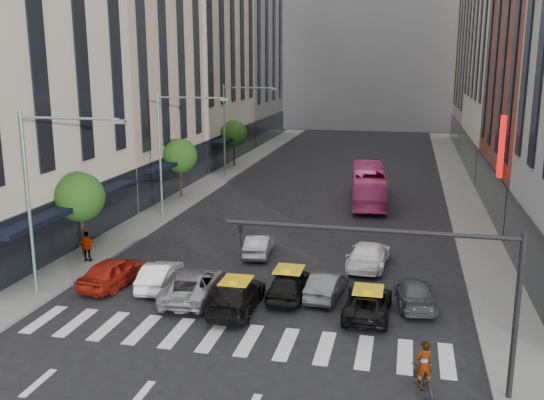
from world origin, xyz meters
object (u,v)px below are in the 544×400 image
Objects in this scene: bus at (368,185)px; pedestrian_far at (87,247)px; taxi_left at (236,295)px; streetlamp_mid at (172,138)px; car_white_front at (160,275)px; motorcycle at (423,381)px; streetlamp_near at (44,180)px; streetlamp_far at (233,118)px; taxi_center at (289,284)px; car_red at (114,272)px.

bus is 6.17× the size of pedestrian_far.
bus is at bearing -102.27° from taxi_left.
pedestrian_far is at bearing -25.18° from taxi_left.
streetlamp_mid reaches higher than pedestrian_far.
car_white_front reaches higher than motorcycle.
streetlamp_near and streetlamp_far have the same top height.
streetlamp_far is 32.08m from taxi_center.
car_red is 0.89× the size of taxi_left.
car_red is at bearing -14.40° from taxi_left.
streetlamp_near reaches higher than taxi_left.
streetlamp_near is at bearing -35.33° from motorcycle.
motorcycle is 1.02× the size of pedestrian_far.
taxi_center reaches higher than motorcycle.
pedestrian_far is at bearing -34.71° from car_red.
streetlamp_far reaches higher than taxi_center.
streetlamp_mid reaches higher than taxi_center.
streetlamp_near is 2.04× the size of car_red.
car_red is at bearing 43.70° from streetlamp_near.
pedestrian_far reaches higher than taxi_left.
bus is at bearing -118.26° from car_white_front.
streetlamp_near is 5.98m from car_red.
bus reaches higher than car_white_front.
streetlamp_far is at bearing 90.00° from streetlamp_mid.
car_white_front is at bearing -49.05° from motorcycle.
car_white_front is 2.28× the size of motorcycle.
bus reaches higher than motorcycle.
pedestrian_far is (-5.53, 2.57, 0.36)m from car_white_front.
taxi_left is 10.09m from motorcycle.
streetlamp_far is 0.83× the size of bus.
streetlamp_near reaches higher than pedestrian_far.
taxi_center is at bearing -68.95° from streetlamp_far.
motorcycle is (17.66, -21.13, -5.44)m from streetlamp_mid.
car_red is 2.47× the size of motorcycle.
taxi_left is at bearing -52.80° from motorcycle.
pedestrian_far is (-0.89, -27.06, -4.88)m from streetlamp_far.
taxi_left reaches higher than motorcycle.
taxi_left is at bearing 174.97° from car_red.
taxi_left is 2.90m from taxi_center.
bus is at bearing -96.24° from taxi_center.
streetlamp_mid reaches higher than motorcycle.
car_red reaches higher than car_white_front.
streetlamp_near reaches higher than bus.
streetlamp_near is 32.00m from streetlamp_far.
streetlamp_far is 2.04× the size of car_red.
taxi_left is 1.16× the size of taxi_center.
streetlamp_mid is 2.04× the size of car_red.
streetlamp_far is at bearing -86.45° from car_white_front.
pedestrian_far is (-3.08, 2.84, 0.28)m from car_red.
streetlamp_near is 1.82× the size of taxi_left.
streetlamp_mid is 2.11× the size of taxi_center.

